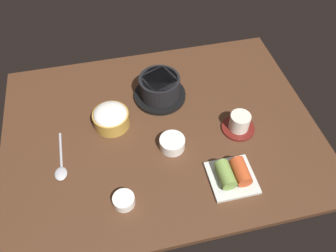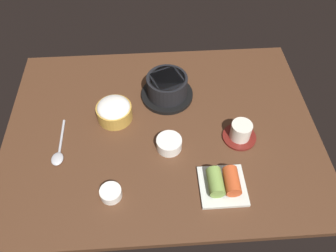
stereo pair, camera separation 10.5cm
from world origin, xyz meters
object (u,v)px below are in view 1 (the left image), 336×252
at_px(kimchi_plate, 233,175).
at_px(tea_cup_with_saucer, 239,123).
at_px(rice_bowl, 111,117).
at_px(side_bowl_near, 124,200).
at_px(stone_pot, 160,88).
at_px(banchan_cup_center, 172,143).
at_px(spoon, 61,167).

bearing_deg(kimchi_plate, tea_cup_with_saucer, 64.18).
bearing_deg(rice_bowl, side_bowl_near, -90.29).
distance_m(stone_pot, rice_bowl, 0.20).
relative_size(stone_pot, rice_bowl, 1.55).
bearing_deg(side_bowl_near, tea_cup_with_saucer, 24.07).
distance_m(tea_cup_with_saucer, banchan_cup_center, 0.22).
height_order(tea_cup_with_saucer, spoon, tea_cup_with_saucer).
distance_m(stone_pot, kimchi_plate, 0.39).
relative_size(banchan_cup_center, spoon, 0.44).
xyz_separation_m(banchan_cup_center, spoon, (-0.34, -0.00, -0.01)).
xyz_separation_m(banchan_cup_center, kimchi_plate, (0.14, -0.15, 0.00)).
xyz_separation_m(rice_bowl, side_bowl_near, (-0.00, -0.29, -0.02)).
bearing_deg(stone_pot, banchan_cup_center, -92.02).
height_order(tea_cup_with_saucer, kimchi_plate, tea_cup_with_saucer).
bearing_deg(tea_cup_with_saucer, spoon, -177.53).
xyz_separation_m(tea_cup_with_saucer, kimchi_plate, (-0.08, -0.17, -0.01)).
xyz_separation_m(stone_pot, rice_bowl, (-0.18, -0.09, -0.01)).
bearing_deg(spoon, stone_pot, 32.76).
xyz_separation_m(banchan_cup_center, side_bowl_near, (-0.17, -0.15, -0.00)).
distance_m(rice_bowl, spoon, 0.22).
bearing_deg(stone_pot, rice_bowl, -153.79).
height_order(rice_bowl, tea_cup_with_saucer, rice_bowl).
bearing_deg(spoon, banchan_cup_center, 0.23).
distance_m(banchan_cup_center, side_bowl_near, 0.23).
xyz_separation_m(rice_bowl, kimchi_plate, (0.31, -0.28, -0.01)).
xyz_separation_m(stone_pot, kimchi_plate, (0.13, -0.37, -0.02)).
relative_size(tea_cup_with_saucer, kimchi_plate, 0.81).
height_order(stone_pot, banchan_cup_center, stone_pot).
distance_m(stone_pot, spoon, 0.41).
bearing_deg(kimchi_plate, stone_pot, 109.94).
distance_m(rice_bowl, banchan_cup_center, 0.22).
xyz_separation_m(tea_cup_with_saucer, side_bowl_near, (-0.39, -0.18, -0.01)).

